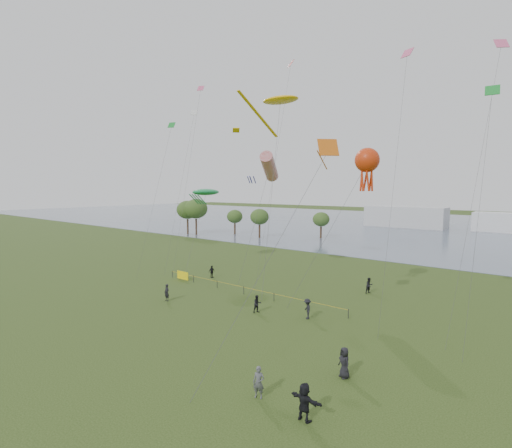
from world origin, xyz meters
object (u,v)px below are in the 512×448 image
Objects in this scene: fence at (204,280)px; kite_stingray at (280,101)px; kite_flyer at (259,382)px; kite_octopus at (367,161)px.

kite_stingray is at bearing 56.35° from fence.
kite_flyer is 0.12× the size of kite_octopus.
kite_flyer is 22.92m from kite_octopus.
kite_stingray reaches higher than kite_octopus.
kite_flyer is at bearing -106.13° from kite_octopus.
kite_flyer is 33.83m from kite_stingray.
kite_stingray is (5.19, 7.79, 21.22)m from fence.
kite_stingray is (-14.45, 22.33, 20.90)m from kite_flyer.
kite_octopus is (12.51, -3.55, -7.91)m from kite_stingray.
fence is at bearing 171.45° from kite_octopus.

